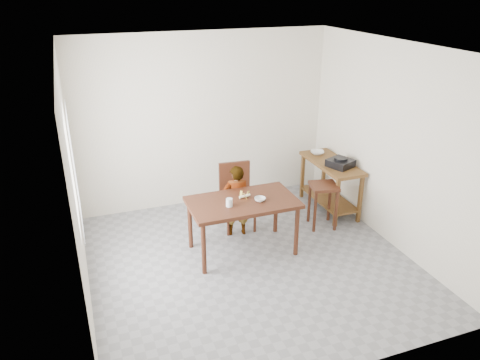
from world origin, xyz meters
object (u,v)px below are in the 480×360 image
object	(u,v)px
dining_table	(243,226)
child	(236,201)
prep_counter	(330,186)
stool	(322,205)
dining_chair	(238,198)

from	to	relation	value
dining_table	child	xyz separation A→B (m)	(0.08, 0.46, 0.15)
dining_table	prep_counter	size ratio (longest dim) A/B	1.17
prep_counter	stool	xyz separation A→B (m)	(-0.38, -0.45, -0.07)
child	dining_chair	distance (m)	0.20
dining_chair	dining_table	bearing A→B (deg)	-99.62
dining_table	prep_counter	distance (m)	1.86
dining_table	dining_chair	xyz separation A→B (m)	(0.17, 0.64, 0.10)
dining_table	stool	size ratio (longest dim) A/B	2.10
stool	child	bearing A→B (deg)	170.24
dining_table	child	size ratio (longest dim) A/B	1.34
child	stool	distance (m)	1.29
dining_chair	child	bearing A→B (deg)	-112.42
dining_chair	stool	xyz separation A→B (m)	(1.17, -0.39, -0.14)
stool	prep_counter	bearing A→B (deg)	50.01
child	dining_table	bearing A→B (deg)	89.25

